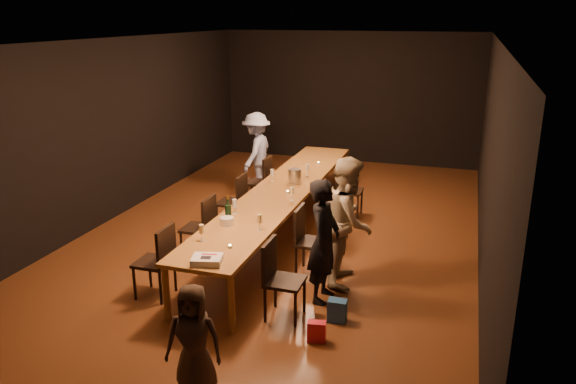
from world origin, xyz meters
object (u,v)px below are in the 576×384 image
(chair_left_3, at_px, (258,182))
(chair_left_1, at_px, (198,227))
(chair_left_2, at_px, (231,202))
(man_blue, at_px, (256,152))
(champagne_bottle, at_px, (228,209))
(chair_right_2, at_px, (334,213))
(chair_right_3, at_px, (350,190))
(birthday_cake, at_px, (207,260))
(plate_stack, at_px, (227,221))
(chair_right_1, at_px, (313,242))
(woman_tan, at_px, (348,221))
(table, at_px, (281,193))
(chair_right_0, at_px, (285,280))
(ice_bucket, at_px, (295,176))
(child, at_px, (194,339))
(chair_left_0, at_px, (154,261))
(woman_birthday, at_px, (324,241))

(chair_left_3, bearing_deg, chair_left_1, -180.00)
(chair_left_2, relative_size, man_blue, 0.60)
(champagne_bottle, bearing_deg, chair_right_2, 55.06)
(chair_right_3, distance_m, birthday_cake, 4.08)
(chair_right_2, distance_m, plate_stack, 1.98)
(chair_right_1, bearing_deg, woman_tan, 83.71)
(table, relative_size, chair_right_1, 6.45)
(birthday_cake, bearing_deg, man_blue, 90.47)
(chair_right_0, height_order, chair_left_1, same)
(woman_tan, xyz_separation_m, plate_stack, (-1.52, -0.40, -0.04))
(man_blue, height_order, ice_bucket, man_blue)
(man_blue, relative_size, child, 1.45)
(chair_right_0, height_order, child, child)
(chair_right_0, relative_size, birthday_cake, 2.45)
(chair_left_0, height_order, man_blue, man_blue)
(chair_right_2, height_order, chair_left_1, same)
(man_blue, bearing_deg, woman_birthday, 31.52)
(chair_right_0, bearing_deg, chair_right_2, 180.00)
(chair_right_1, xyz_separation_m, birthday_cake, (-0.77, -1.60, 0.32))
(chair_left_2, bearing_deg, ice_bucket, -65.85)
(chair_right_1, xyz_separation_m, chair_left_2, (-1.70, 1.20, 0.00))
(chair_right_2, bearing_deg, chair_right_1, -0.00)
(woman_tan, bearing_deg, chair_left_2, 55.78)
(chair_right_1, bearing_deg, chair_right_2, 180.00)
(woman_tan, xyz_separation_m, child, (-0.86, -2.66, -0.30))
(chair_right_0, relative_size, chair_left_0, 1.00)
(chair_right_0, height_order, chair_right_1, same)
(table, distance_m, chair_right_3, 1.49)
(table, distance_m, child, 3.95)
(chair_left_0, height_order, woman_birthday, woman_birthday)
(chair_right_1, bearing_deg, chair_left_0, -54.78)
(woman_birthday, relative_size, birthday_cake, 4.05)
(chair_right_1, relative_size, chair_left_2, 1.00)
(chair_left_0, bearing_deg, chair_right_0, -90.00)
(chair_right_3, height_order, woman_birthday, woman_birthday)
(table, relative_size, woman_birthday, 3.91)
(chair_right_2, height_order, chair_right_3, same)
(champagne_bottle, bearing_deg, chair_right_0, -39.10)
(chair_left_1, bearing_deg, woman_tan, -91.39)
(chair_right_3, xyz_separation_m, birthday_cake, (-0.77, -4.00, 0.32))
(table, distance_m, chair_left_3, 1.49)
(plate_stack, bearing_deg, chair_right_3, 69.99)
(chair_left_0, height_order, champagne_bottle, champagne_bottle)
(chair_right_1, height_order, chair_left_2, same)
(table, height_order, chair_left_0, chair_left_0)
(child, distance_m, plate_stack, 2.37)
(chair_right_1, distance_m, chair_left_0, 2.08)
(birthday_cake, distance_m, ice_bucket, 3.22)
(chair_left_1, height_order, woman_tan, woman_tan)
(plate_stack, bearing_deg, champagne_bottle, 103.73)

